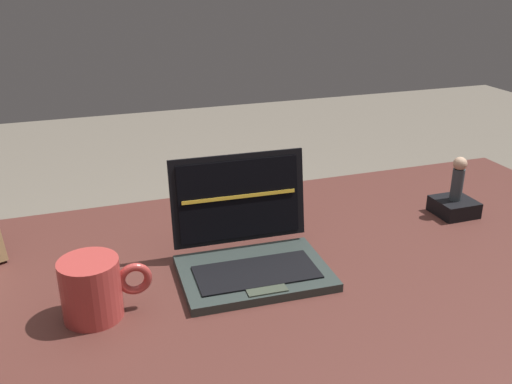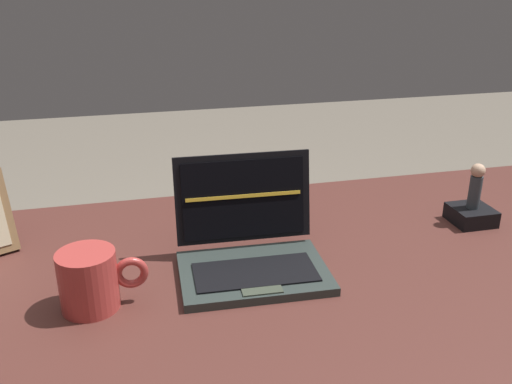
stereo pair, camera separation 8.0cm
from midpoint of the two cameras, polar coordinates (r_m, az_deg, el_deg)
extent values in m
cube|color=#4D2721|center=(0.97, -5.74, -9.65)|extent=(1.69, 0.74, 0.04)
cylinder|color=black|center=(1.71, 18.87, -9.44)|extent=(0.06, 0.06, 0.67)
cube|color=#2B3431|center=(0.95, -2.60, -8.27)|extent=(0.25, 0.18, 0.01)
cube|color=black|center=(0.94, -2.41, -8.19)|extent=(0.21, 0.10, 0.00)
cube|color=#383F32|center=(0.89, -1.52, -9.91)|extent=(0.07, 0.03, 0.00)
cube|color=black|center=(0.99, -4.07, -0.66)|extent=(0.24, 0.04, 0.16)
cube|color=black|center=(0.99, -4.01, -0.80)|extent=(0.22, 0.03, 0.14)
cube|color=yellow|center=(0.99, -4.00, -0.53)|extent=(0.21, 0.01, 0.01)
cube|color=black|center=(1.23, 17.71, -1.48)|extent=(0.08, 0.08, 0.03)
cylinder|color=#333A40|center=(1.22, 17.98, 0.69)|extent=(0.02, 0.02, 0.07)
sphere|color=tan|center=(1.20, 18.24, 2.72)|extent=(0.03, 0.03, 0.03)
cylinder|color=#AD3935|center=(0.88, -18.94, -9.35)|extent=(0.09, 0.09, 0.09)
torus|color=#AD3935|center=(0.88, -14.78, -8.57)|extent=(0.05, 0.01, 0.05)
camera|label=1|loc=(0.04, -92.54, -1.04)|focal=39.44mm
camera|label=2|loc=(0.04, 87.46, 1.04)|focal=39.44mm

